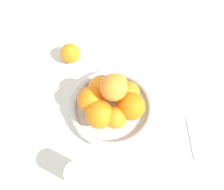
# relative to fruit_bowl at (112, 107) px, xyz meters

# --- Properties ---
(ground_plane) EXTENTS (4.00, 4.00, 0.00)m
(ground_plane) POSITION_rel_fruit_bowl_xyz_m (0.00, 0.00, -0.02)
(ground_plane) COLOR silver
(fruit_bowl) EXTENTS (0.27, 0.27, 0.04)m
(fruit_bowl) POSITION_rel_fruit_bowl_xyz_m (0.00, 0.00, 0.00)
(fruit_bowl) COLOR silver
(fruit_bowl) RESTS_ON ground_plane
(orange_pile) EXTENTS (0.20, 0.19, 0.14)m
(orange_pile) POSITION_rel_fruit_bowl_xyz_m (-0.00, -0.01, 0.06)
(orange_pile) COLOR orange
(orange_pile) RESTS_ON fruit_bowl
(stray_orange) EXTENTS (0.07, 0.07, 0.07)m
(stray_orange) POSITION_rel_fruit_bowl_xyz_m (-0.22, 0.10, 0.02)
(stray_orange) COLOR orange
(stray_orange) RESTS_ON ground_plane
(drinking_glass) EXTENTS (0.06, 0.06, 0.11)m
(drinking_glass) POSITION_rel_fruit_bowl_xyz_m (0.02, -0.23, 0.04)
(drinking_glass) COLOR silver
(drinking_glass) RESTS_ON ground_plane
(napkin_folded) EXTENTS (0.18, 0.18, 0.01)m
(napkin_folded) POSITION_rel_fruit_bowl_xyz_m (0.31, 0.06, -0.01)
(napkin_folded) COLOR silver
(napkin_folded) RESTS_ON ground_plane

